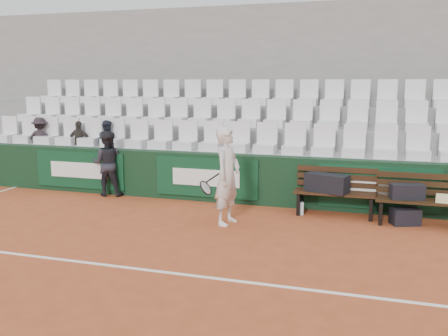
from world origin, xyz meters
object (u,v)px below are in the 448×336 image
(ball_kid, at_px, (108,164))
(spectator_a, at_px, (39,121))
(bench_right, at_px, (420,213))
(sports_bag_right, at_px, (407,192))
(spectator_b, at_px, (79,123))
(tennis_player, at_px, (227,176))
(spectator_c, at_px, (106,123))
(sports_bag_left, at_px, (327,183))
(sports_bag_ground, at_px, (405,217))
(water_bottle_near, at_px, (302,209))
(water_bottle_far, at_px, (392,216))
(bench_left, at_px, (335,204))

(ball_kid, distance_m, spectator_a, 2.51)
(bench_right, bearing_deg, sports_bag_right, 177.16)
(spectator_a, relative_size, spectator_b, 1.06)
(ball_kid, relative_size, spectator_b, 1.41)
(tennis_player, distance_m, spectator_c, 4.17)
(sports_bag_left, distance_m, sports_bag_ground, 1.48)
(water_bottle_near, height_order, spectator_b, spectator_b)
(water_bottle_far, height_order, tennis_player, tennis_player)
(water_bottle_far, distance_m, spectator_c, 6.60)
(bench_right, height_order, water_bottle_far, bench_right)
(water_bottle_near, bearing_deg, tennis_player, -140.30)
(sports_bag_ground, distance_m, tennis_player, 3.20)
(spectator_c, bearing_deg, sports_bag_left, 179.15)
(tennis_player, bearing_deg, sports_bag_left, 34.06)
(bench_left, relative_size, spectator_a, 1.40)
(bench_left, bearing_deg, sports_bag_left, -163.43)
(spectator_a, relative_size, spectator_c, 1.03)
(spectator_c, bearing_deg, sports_bag_ground, 179.61)
(water_bottle_far, bearing_deg, spectator_a, 172.02)
(water_bottle_far, height_order, spectator_b, spectator_b)
(sports_bag_right, height_order, tennis_player, tennis_player)
(spectator_a, bearing_deg, sports_bag_left, 149.76)
(bench_left, xyz_separation_m, bench_right, (1.47, -0.22, 0.00))
(bench_right, height_order, ball_kid, ball_kid)
(sports_bag_right, relative_size, spectator_a, 0.53)
(water_bottle_near, bearing_deg, bench_left, 14.95)
(sports_bag_left, height_order, tennis_player, tennis_player)
(bench_left, height_order, spectator_a, spectator_a)
(sports_bag_ground, relative_size, spectator_c, 0.46)
(water_bottle_near, distance_m, water_bottle_far, 1.61)
(tennis_player, height_order, spectator_c, spectator_c)
(spectator_b, distance_m, spectator_c, 0.74)
(bench_right, distance_m, water_bottle_far, 0.46)
(sports_bag_ground, bearing_deg, sports_bag_left, 171.36)
(tennis_player, xyz_separation_m, spectator_b, (-4.30, 2.07, 0.65))
(bench_right, distance_m, tennis_player, 3.42)
(sports_bag_right, relative_size, water_bottle_far, 2.22)
(sports_bag_left, xyz_separation_m, sports_bag_right, (1.40, -0.16, -0.04))
(sports_bag_right, bearing_deg, ball_kid, 176.06)
(sports_bag_right, relative_size, spectator_b, 0.56)
(sports_bag_left, xyz_separation_m, sports_bag_ground, (1.39, -0.21, -0.47))
(bench_left, height_order, spectator_c, spectator_c)
(spectator_b, bearing_deg, bench_left, 162.45)
(sports_bag_ground, distance_m, ball_kid, 6.18)
(water_bottle_far, relative_size, spectator_b, 0.25)
(water_bottle_far, bearing_deg, ball_kid, 175.90)
(bench_left, distance_m, bench_right, 1.49)
(bench_right, bearing_deg, tennis_player, -164.20)
(sports_bag_left, bearing_deg, bench_left, 16.57)
(water_bottle_far, bearing_deg, sports_bag_left, 172.30)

